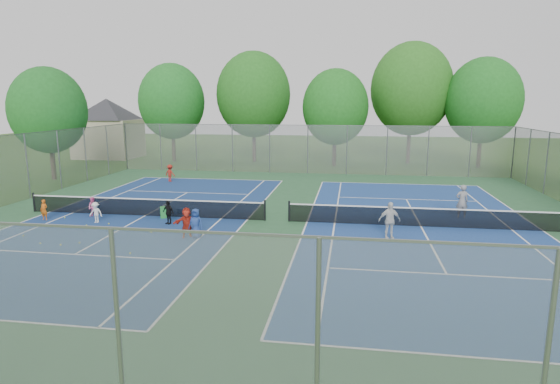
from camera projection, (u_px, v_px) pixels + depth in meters
The scene contains 37 objects.
ground at pixel (277, 221), 23.46m from camera, with size 120.00×120.00×0.00m, color #2F571B.
court_pad at pixel (277, 221), 23.46m from camera, with size 32.00×32.00×0.01m, color #295834.
court_left at pixel (145, 216), 24.51m from camera, with size 10.97×23.77×0.01m, color navy.
court_right at pixel (421, 226), 22.41m from camera, with size 10.97×23.77×0.01m, color navy.
net_left at pixel (145, 208), 24.42m from camera, with size 12.87×0.10×0.91m, color black.
net_right at pixel (421, 218), 22.32m from camera, with size 12.87×0.10×0.91m, color black.
fence_north at pixel (308, 149), 38.60m from camera, with size 32.00×0.10×4.00m, color gray.
fence_south at pixel (120, 348), 7.56m from camera, with size 32.00×0.10×4.00m, color gray.
house at pixel (107, 118), 49.24m from camera, with size 11.03×11.03×7.30m.
tree_nw at pixel (172, 101), 45.78m from camera, with size 6.40×6.40×9.58m.
tree_nl at pixel (254, 95), 45.42m from camera, with size 7.20×7.20×10.69m.
tree_nc at pixel (335, 107), 42.50m from camera, with size 6.00×6.00×8.85m.
tree_nr at pixel (411, 89), 44.05m from camera, with size 7.60×7.60×11.42m.
tree_ne at pixel (483, 101), 41.41m from camera, with size 6.60×6.60×9.77m.
tree_side_w at pixel (48, 110), 35.01m from camera, with size 5.60×5.60×8.47m.
ball_crate at pixel (182, 211), 24.96m from camera, with size 0.34×0.34×0.29m, color #1750B1.
ball_hopper at pixel (163, 213), 23.99m from camera, with size 0.31×0.31×0.60m, color #268E38.
student_a at pixel (44, 210), 23.53m from camera, with size 0.39×0.26×1.07m, color #CF5B13.
student_b at pixel (93, 207), 24.21m from camera, with size 0.51×0.40×1.05m, color pink.
student_c at pixel (96, 213), 23.04m from camera, with size 0.68×0.39×1.05m, color silver.
student_d at pixel (168, 212), 22.78m from camera, with size 0.69×0.29×1.18m, color black.
student_e at pixel (196, 223), 20.44m from camera, with size 0.65×0.42×1.32m, color navy.
student_f at pixel (187, 223), 20.53m from camera, with size 1.25×0.40×1.35m, color #B62A1A.
child_far_baseline at pixel (170, 173), 34.83m from camera, with size 0.83×0.48×1.29m, color maroon.
instructor at pixel (462, 201), 23.98m from camera, with size 0.63×0.42×1.74m, color gray.
teen_court_b at pixel (389, 221), 20.28m from camera, with size 0.97×0.40×1.65m, color silver.
tennis_ball_1 at pixel (151, 232), 21.31m from camera, with size 0.07×0.07×0.07m, color yellow.
tennis_ball_2 at pixel (61, 245), 19.40m from camera, with size 0.07×0.07×0.07m, color yellow.
tennis_ball_3 at pixel (65, 218), 23.96m from camera, with size 0.07×0.07×0.07m, color #C5DD33.
tennis_ball_4 at pixel (109, 224), 22.77m from camera, with size 0.07×0.07×0.07m, color yellow.
tennis_ball_5 at pixel (80, 243), 19.69m from camera, with size 0.07×0.07×0.07m, color gold.
tennis_ball_6 at pixel (23, 236), 20.73m from camera, with size 0.07×0.07×0.07m, color #CEE134.
tennis_ball_7 at pixel (130, 254), 18.35m from camera, with size 0.07×0.07×0.07m, color gold.
tennis_ball_8 at pixel (87, 226), 22.48m from camera, with size 0.07×0.07×0.07m, color #B7CF30.
tennis_ball_9 at pixel (40, 244), 19.63m from camera, with size 0.07×0.07×0.07m, color #CAE334.
tennis_ball_10 at pixel (190, 235), 20.92m from camera, with size 0.07×0.07×0.07m, color yellow.
tennis_ball_11 at pixel (191, 232), 21.42m from camera, with size 0.07×0.07×0.07m, color #C6E535.
Camera 1 is at (3.63, -22.46, 5.91)m, focal length 30.00 mm.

